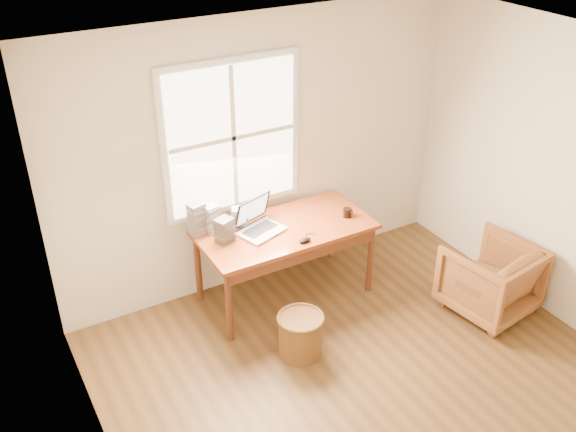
# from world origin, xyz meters

# --- Properties ---
(room_shell) EXTENTS (4.04, 4.54, 2.64)m
(room_shell) POSITION_xyz_m (-0.02, 0.16, 1.32)
(room_shell) COLOR brown
(room_shell) RESTS_ON ground
(desk) EXTENTS (1.60, 0.80, 0.04)m
(desk) POSITION_xyz_m (0.00, 1.80, 0.73)
(desk) COLOR brown
(desk) RESTS_ON room_shell
(armchair) EXTENTS (0.82, 0.84, 0.68)m
(armchair) POSITION_xyz_m (1.52, 0.68, 0.34)
(armchair) COLOR brown
(armchair) RESTS_ON room_shell
(wicker_stool) EXTENTS (0.44, 0.44, 0.37)m
(wicker_stool) POSITION_xyz_m (-0.29, 1.01, 0.19)
(wicker_stool) COLOR brown
(wicker_stool) RESTS_ON room_shell
(laptop) EXTENTS (0.54, 0.55, 0.32)m
(laptop) POSITION_xyz_m (-0.23, 1.82, 0.91)
(laptop) COLOR #AFB1B6
(laptop) RESTS_ON desk
(mouse) EXTENTS (0.11, 0.07, 0.04)m
(mouse) POSITION_xyz_m (0.03, 1.49, 0.77)
(mouse) COLOR black
(mouse) RESTS_ON desk
(coffee_mug) EXTENTS (0.08, 0.08, 0.09)m
(coffee_mug) POSITION_xyz_m (0.60, 1.68, 0.79)
(coffee_mug) COLOR black
(coffee_mug) RESTS_ON desk
(cd_stack_a) EXTENTS (0.16, 0.15, 0.26)m
(cd_stack_a) POSITION_xyz_m (-0.61, 2.07, 0.88)
(cd_stack_a) COLOR silver
(cd_stack_a) RESTS_ON desk
(cd_stack_b) EXTENTS (0.18, 0.17, 0.22)m
(cd_stack_b) POSITION_xyz_m (-0.57, 1.86, 0.86)
(cd_stack_b) COLOR #25252A
(cd_stack_b) RESTS_ON desk
(cd_stack_c) EXTENTS (0.16, 0.14, 0.31)m
(cd_stack_c) POSITION_xyz_m (-0.73, 2.08, 0.90)
(cd_stack_c) COLOR #A4A3B0
(cd_stack_c) RESTS_ON desk
(cd_stack_d) EXTENTS (0.15, 0.14, 0.17)m
(cd_stack_d) POSITION_xyz_m (-0.33, 2.05, 0.83)
(cd_stack_d) COLOR silver
(cd_stack_d) RESTS_ON desk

